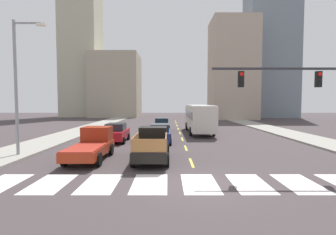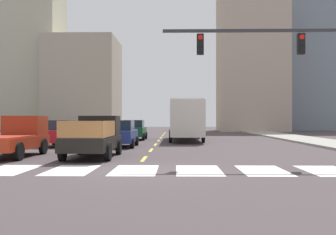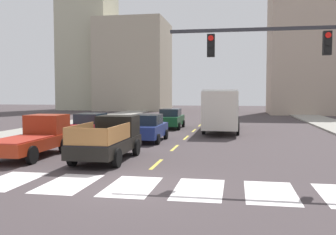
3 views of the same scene
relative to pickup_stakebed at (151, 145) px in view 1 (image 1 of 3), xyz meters
name	(u,v)px [view 1 (image 1 of 3)]	position (x,y,z in m)	size (l,w,h in m)	color
ground_plane	(199,183)	(2.43, -4.97, -0.94)	(160.00, 160.00, 0.00)	#41383A
sidewalk_right	(287,133)	(14.86, 13.03, -0.86)	(3.79, 110.00, 0.15)	gray
sidewalk_left	(71,134)	(-9.99, 13.03, -0.86)	(3.79, 110.00, 0.15)	gray
crosswalk_stripe_1	(49,184)	(-4.25, -4.97, -0.93)	(1.56, 2.91, 0.01)	silver
crosswalk_stripe_2	(99,184)	(-2.02, -4.97, -0.93)	(1.56, 2.91, 0.01)	silver
crosswalk_stripe_3	(149,183)	(0.20, -4.97, -0.93)	(1.56, 2.91, 0.01)	silver
crosswalk_stripe_4	(199,183)	(2.43, -4.97, -0.93)	(1.56, 2.91, 0.01)	silver
crosswalk_stripe_5	(248,183)	(4.66, -4.97, -0.93)	(1.56, 2.91, 0.01)	silver
crosswalk_stripe_6	(298,183)	(6.89, -4.97, -0.93)	(1.56, 2.91, 0.01)	silver
lane_dash_0	(190,163)	(2.43, -0.97, -0.93)	(0.16, 2.40, 0.01)	gold
lane_dash_1	(185,148)	(2.43, 4.03, -0.93)	(0.16, 2.40, 0.01)	gold
lane_dash_2	(181,139)	(2.43, 9.03, -0.93)	(0.16, 2.40, 0.01)	gold
lane_dash_3	(179,133)	(2.43, 14.03, -0.93)	(0.16, 2.40, 0.01)	gold
lane_dash_4	(177,129)	(2.43, 19.03, -0.93)	(0.16, 2.40, 0.01)	gold
lane_dash_5	(176,126)	(2.43, 24.03, -0.93)	(0.16, 2.40, 0.01)	gold
lane_dash_6	(175,123)	(2.43, 29.03, -0.93)	(0.16, 2.40, 0.01)	gold
lane_dash_7	(174,121)	(2.43, 34.03, -0.93)	(0.16, 2.40, 0.01)	gold
pickup_stakebed	(151,145)	(0.00, 0.00, 0.00)	(2.18, 5.20, 1.96)	black
pickup_dark	(91,144)	(-3.88, 0.17, -0.02)	(2.18, 5.20, 1.96)	#9B2912
city_bus	(198,117)	(4.72, 14.26, 1.02)	(2.72, 10.80, 3.32)	beige
sedan_far	(159,133)	(0.31, 6.57, -0.08)	(2.02, 4.40, 1.72)	navy
sedan_mid	(161,125)	(0.25, 15.53, -0.08)	(2.02, 4.40, 1.72)	#134824
sedan_near_right	(115,133)	(-3.75, 7.21, -0.08)	(2.02, 4.40, 1.72)	red
streetlight_left	(17,82)	(-8.89, 0.78, 4.03)	(2.20, 0.28, 9.00)	gray
tower_tall_centre	(80,35)	(-21.23, 50.43, 19.95)	(9.09, 8.75, 41.77)	#B2AF94
block_mid_left	(269,53)	(26.03, 47.02, 14.79)	(11.73, 7.91, 31.46)	gray
block_mid_right	(115,86)	(-12.21, 49.67, 6.94)	(11.70, 11.92, 15.76)	#A79B86
block_low_left	(231,70)	(15.36, 41.18, 9.98)	(9.72, 9.08, 21.83)	tan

